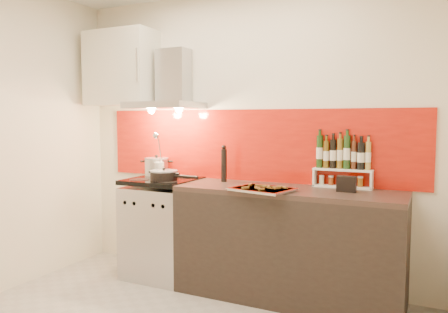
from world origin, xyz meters
The scene contains 13 objects.
back_wall centered at (0.00, 1.40, 1.30)m, with size 3.40×0.02×2.60m, color silver.
backsplash centered at (0.05, 1.39, 1.22)m, with size 3.00×0.02×0.64m, color #9F1108.
range_stove centered at (-0.70, 1.10, 0.44)m, with size 0.60×0.60×0.91m.
counter centered at (0.50, 1.10, 0.45)m, with size 1.80×0.60×0.90m.
range_hood centered at (-0.70, 1.24, 1.74)m, with size 0.62×0.50×0.61m.
upper_cabinet centered at (-1.25, 1.22, 1.95)m, with size 0.70×0.35×0.72m, color beige.
stock_pot centered at (-0.88, 1.27, 1.00)m, with size 0.23×0.23×0.20m.
saute_pan centered at (-0.62, 1.01, 0.95)m, with size 0.48×0.25×0.11m.
utensil_jar centered at (-0.79, 1.17, 1.03)m, with size 0.09×0.14×0.43m.
pepper_mill centered at (-0.13, 1.22, 1.06)m, with size 0.05×0.05×0.33m.
step_shelf centered at (0.87, 1.34, 1.10)m, with size 0.47×0.13×0.42m.
caddy_box centered at (0.95, 1.13, 0.96)m, with size 0.14×0.06×0.12m, color black.
baking_tray centered at (0.36, 0.89, 0.92)m, with size 0.52×0.44×0.03m.
Camera 1 is at (1.54, -2.23, 1.45)m, focal length 35.00 mm.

